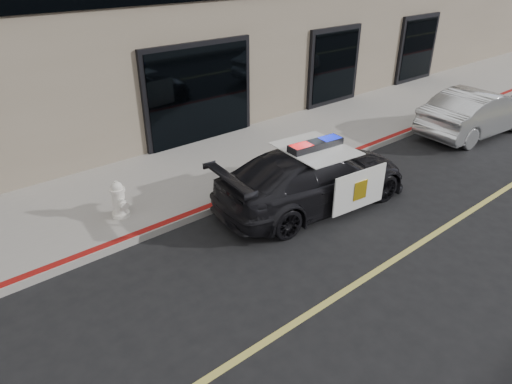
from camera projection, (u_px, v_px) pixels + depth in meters
ground at (437, 233)px, 9.13m from camera, size 120.00×120.00×0.00m
sidewalk_n at (266, 150)px, 12.66m from camera, size 60.00×3.50×0.15m
police_car at (314, 177)px, 9.86m from camera, size 2.78×4.93×1.49m
silver_sedan at (478, 112)px, 13.70m from camera, size 2.16×4.42×1.38m
fire_hydrant at (119, 200)px, 9.24m from camera, size 0.36×0.50×0.80m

